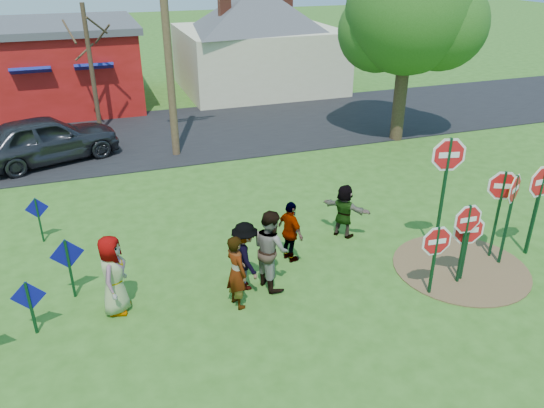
{
  "coord_description": "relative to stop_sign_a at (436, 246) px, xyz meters",
  "views": [
    {
      "loc": [
        -3.37,
        -9.73,
        6.95
      ],
      "look_at": [
        0.47,
        1.27,
        1.33
      ],
      "focal_mm": 35.0,
      "sensor_mm": 36.0,
      "label": 1
    }
  ],
  "objects": [
    {
      "name": "bare_tree_east",
      "position": [
        -6.3,
        14.5,
        2.1
      ],
      "size": [
        1.8,
        1.8,
        5.12
      ],
      "color": "#382819",
      "rests_on": "ground"
    },
    {
      "name": "blue_diamond_b",
      "position": [
        -8.21,
        1.44,
        -0.47
      ],
      "size": [
        0.66,
        0.06,
        1.22
      ],
      "rotation": [
        0.0,
        0.0,
        -0.04
      ],
      "color": "#0F3A1F",
      "rests_on": "ground"
    },
    {
      "name": "stop_sign_c",
      "position": [
        2.34,
        0.86,
        0.48
      ],
      "size": [
        0.89,
        0.44,
        2.42
      ],
      "rotation": [
        0.0,
        0.0,
        -0.45
      ],
      "color": "#0F3A1F",
      "rests_on": "ground"
    },
    {
      "name": "utility_pole",
      "position": [
        -3.77,
        10.69,
        3.46
      ],
      "size": [
        2.17,
        0.28,
        8.88
      ],
      "rotation": [
        0.0,
        0.0,
        0.02
      ],
      "color": "#4C3823",
      "rests_on": "ground"
    },
    {
      "name": "person_a",
      "position": [
        -6.61,
        1.66,
        -0.33
      ],
      "size": [
        0.81,
        1.0,
        1.78
      ],
      "primitive_type": "imported",
      "rotation": [
        0.0,
        0.0,
        1.25
      ],
      "color": "#3D5283",
      "rests_on": "ground"
    },
    {
      "name": "stop_sign_a",
      "position": [
        0.0,
        0.0,
        0.0
      ],
      "size": [
        0.93,
        0.1,
        1.81
      ],
      "rotation": [
        0.0,
        0.0,
        -0.09
      ],
      "color": "#0F3A1F",
      "rests_on": "ground"
    },
    {
      "name": "person_c",
      "position": [
        -3.22,
        1.51,
        -0.28
      ],
      "size": [
        0.88,
        1.04,
        1.87
      ],
      "primitive_type": "imported",
      "rotation": [
        0.0,
        0.0,
        1.78
      ],
      "color": "brown",
      "rests_on": "ground"
    },
    {
      "name": "stop_sign_d",
      "position": [
        2.34,
        0.51,
        0.57
      ],
      "size": [
        0.82,
        0.48,
        2.47
      ],
      "rotation": [
        0.0,
        0.0,
        0.52
      ],
      "color": "#0F3A1F",
      "rests_on": "ground"
    },
    {
      "name": "suv",
      "position": [
        -8.21,
        11.43,
        -0.33
      ],
      "size": [
        5.31,
        3.47,
        1.68
      ],
      "primitive_type": "imported",
      "rotation": [
        0.0,
        0.0,
        1.9
      ],
      "color": "#2E2E33",
      "rests_on": "road"
    },
    {
      "name": "leafy_tree",
      "position": [
        5.06,
        9.58,
        3.46
      ],
      "size": [
        5.11,
        4.66,
        7.26
      ],
      "color": "#382819",
      "rests_on": "ground"
    },
    {
      "name": "stop_sign_b",
      "position": [
        1.17,
        1.5,
        1.11
      ],
      "size": [
        1.09,
        0.28,
        3.19
      ],
      "rotation": [
        0.0,
        0.0,
        -0.23
      ],
      "color": "#0F3A1F",
      "rests_on": "ground"
    },
    {
      "name": "road",
      "position": [
        -3.17,
        13.14,
        -1.2
      ],
      "size": [
        120.0,
        7.5,
        0.04
      ],
      "primitive_type": "cube",
      "color": "black",
      "rests_on": "ground"
    },
    {
      "name": "stop_sign_f",
      "position": [
        3.32,
        0.69,
        0.59
      ],
      "size": [
        1.12,
        0.12,
        2.54
      ],
      "rotation": [
        0.0,
        0.0,
        0.09
      ],
      "color": "#0F3A1F",
      "rests_on": "ground"
    },
    {
      "name": "ground",
      "position": [
        -3.17,
        1.64,
        -1.22
      ],
      "size": [
        120.0,
        120.0,
        0.0
      ],
      "primitive_type": "plane",
      "color": "#2F5E1A",
      "rests_on": "ground"
    },
    {
      "name": "stop_sign_e",
      "position": [
        1.01,
        0.24,
        -0.02
      ],
      "size": [
        0.98,
        0.22,
        1.81
      ],
      "rotation": [
        0.0,
        0.0,
        -0.21
      ],
      "color": "#0F3A1F",
      "rests_on": "ground"
    },
    {
      "name": "person_d",
      "position": [
        -3.79,
        1.59,
        -0.4
      ],
      "size": [
        0.69,
        1.1,
        1.63
      ],
      "primitive_type": "imported",
      "rotation": [
        0.0,
        0.0,
        1.65
      ],
      "color": "#2E2D31",
      "rests_on": "ground"
    },
    {
      "name": "person_f",
      "position": [
        -0.63,
        3.05,
        -0.48
      ],
      "size": [
        1.17,
        1.34,
        1.46
      ],
      "primitive_type": "imported",
      "rotation": [
        0.0,
        0.0,
        2.23
      ],
      "color": "#1B4F2B",
      "rests_on": "ground"
    },
    {
      "name": "red_building",
      "position": [
        -8.67,
        19.63,
        0.75
      ],
      "size": [
        9.4,
        7.69,
        3.9
      ],
      "color": "maroon",
      "rests_on": "ground"
    },
    {
      "name": "person_e",
      "position": [
        -2.42,
        2.35,
        -0.43
      ],
      "size": [
        0.61,
        0.99,
        1.57
      ],
      "primitive_type": "imported",
      "rotation": [
        0.0,
        0.0,
        1.84
      ],
      "color": "#402D51",
      "rests_on": "ground"
    },
    {
      "name": "blue_diamond_c",
      "position": [
        -7.47,
        2.5,
        -0.32
      ],
      "size": [
        0.71,
        0.12,
        1.45
      ],
      "rotation": [
        0.0,
        0.0,
        0.14
      ],
      "color": "#0F3A1F",
      "rests_on": "ground"
    },
    {
      "name": "blue_diamond_d",
      "position": [
        -8.22,
        5.35,
        -0.43
      ],
      "size": [
        0.57,
        0.06,
        1.26
      ],
      "rotation": [
        0.0,
        0.0,
        0.05
      ],
      "color": "#0F3A1F",
      "rests_on": "ground"
    },
    {
      "name": "stop_sign_g",
      "position": [
        0.87,
        0.16,
        0.24
      ],
      "size": [
        0.93,
        0.06,
        2.1
      ],
      "rotation": [
        0.0,
        0.0,
        -0.03
      ],
      "color": "#0F3A1F",
      "rests_on": "ground"
    },
    {
      "name": "person_b",
      "position": [
        -4.15,
        1.01,
        -0.37
      ],
      "size": [
        0.56,
        0.7,
        1.68
      ],
      "primitive_type": "imported",
      "rotation": [
        0.0,
        0.0,
        1.85
      ],
      "color": "#267061",
      "rests_on": "ground"
    },
    {
      "name": "cream_house",
      "position": [
        2.33,
        19.64,
        1.71
      ],
      "size": [
        9.4,
        9.4,
        6.5
      ],
      "color": "beige",
      "rests_on": "ground"
    },
    {
      "name": "dirt_patch",
      "position": [
        1.33,
        0.64,
        -1.2
      ],
      "size": [
        3.2,
        3.2,
        0.03
      ],
      "primitive_type": "cylinder",
      "color": "brown",
      "rests_on": "ground"
    }
  ]
}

